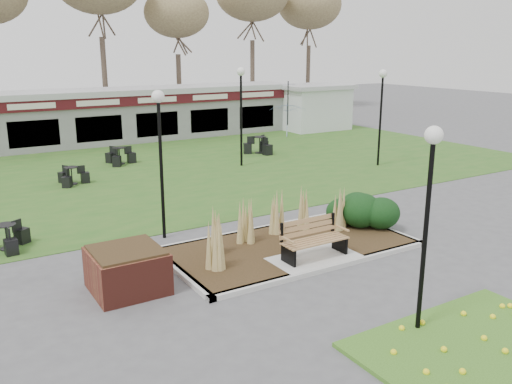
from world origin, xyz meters
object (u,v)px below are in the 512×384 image
park_bench (313,238)px  bistro_set_a (7,241)px  bistro_set_b (120,158)px  bistro_set_d (260,148)px  service_hut (313,107)px  lamp_post_near_left (430,186)px  brick_planter (127,270)px  lamp_post_far_right (382,96)px  lamp_post_mid_right (241,95)px  bistro_set_c (72,178)px  food_pavilion (91,117)px  patio_umbrella (288,120)px  lamp_post_near_right (160,132)px

park_bench → bistro_set_a: bearing=142.9°
bistro_set_b → bistro_set_d: 6.80m
service_hut → bistro_set_a: 23.70m
park_bench → lamp_post_near_left: size_ratio=0.45×
brick_planter → lamp_post_far_right: (13.65, 6.64, 2.57)m
lamp_post_mid_right → bistro_set_c: (-7.23, 0.44, -2.87)m
bistro_set_c → park_bench: bearing=-73.8°
lamp_post_mid_right → lamp_post_far_right: lamp_post_mid_right is taller
food_pavilion → patio_umbrella: (8.07, -6.96, 0.02)m
lamp_post_near_right → bistro_set_d: 12.85m
park_bench → bistro_set_d: park_bench is taller
food_pavilion → service_hut: bearing=-8.3°
bistro_set_a → brick_planter: bearing=-64.8°
brick_planter → lamp_post_near_left: lamp_post_near_left is taller
food_pavilion → patio_umbrella: food_pavilion is taller
lamp_post_near_right → lamp_post_mid_right: bearing=47.2°
lamp_post_mid_right → food_pavilion: bearing=113.7°
food_pavilion → bistro_set_d: bearing=-48.9°
service_hut → lamp_post_near_left: (-13.91, -21.50, 1.33)m
lamp_post_near_right → bistro_set_d: size_ratio=2.61×
lamp_post_near_left → park_bench: bearing=83.8°
bistro_set_a → bistro_set_b: (5.82, 8.88, 0.03)m
lamp_post_near_left → bistro_set_c: bearing=100.7°
park_bench → bistro_set_b: (-0.45, 13.63, -0.32)m
service_hut → bistro_set_c: bearing=-157.8°
lamp_post_near_left → patio_umbrella: size_ratio=1.62×
brick_planter → food_pavilion: 19.49m
bistro_set_a → patio_umbrella: (14.35, 8.00, 1.25)m
lamp_post_mid_right → lamp_post_far_right: bearing=-30.8°
brick_planter → bistro_set_a: size_ratio=1.20×
lamp_post_near_left → bistro_set_c: (-2.77, 14.68, -2.54)m
service_hut → bistro_set_d: bearing=-144.2°
brick_planter → lamp_post_mid_right: size_ratio=0.35×
lamp_post_near_left → food_pavilion: bearing=89.0°
brick_planter → bistro_set_d: bearing=47.9°
park_bench → brick_planter: 4.47m
service_hut → lamp_post_mid_right: (-9.45, -7.26, 1.66)m
food_pavilion → bistro_set_d: food_pavilion is taller
service_hut → bistro_set_b: bearing=-163.5°
lamp_post_near_left → patio_umbrella: bearing=62.8°
park_bench → food_pavilion: 19.73m
patio_umbrella → lamp_post_near_left: bearing=-117.2°
park_bench → lamp_post_near_left: 4.36m
brick_planter → food_pavilion: (4.40, 18.96, 1.00)m
lamp_post_mid_right → bistro_set_b: lamp_post_mid_right is taller
bistro_set_d → patio_umbrella: (1.81, 0.21, 1.20)m
lamp_post_mid_right → park_bench: bearing=-111.1°
food_pavilion → bistro_set_b: (-0.45, -6.09, -1.21)m
bistro_set_a → bistro_set_b: bistro_set_b is taller
lamp_post_near_left → lamp_post_mid_right: (4.45, 14.24, 0.33)m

